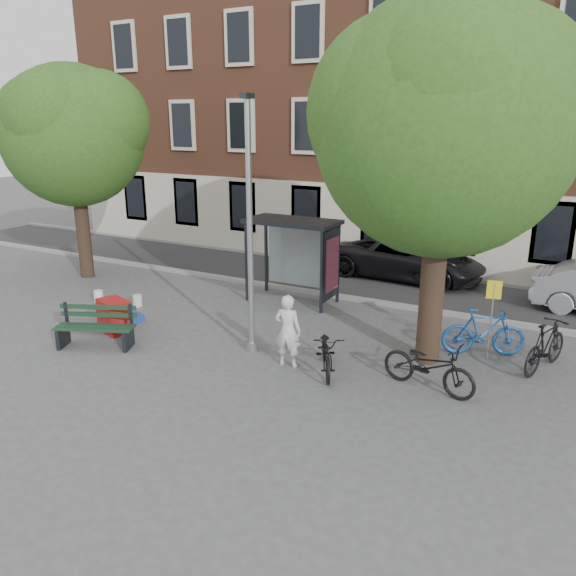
{
  "coord_description": "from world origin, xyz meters",
  "views": [
    {
      "loc": [
        6.98,
        -10.99,
        5.57
      ],
      "look_at": [
        0.41,
        1.13,
        1.4
      ],
      "focal_mm": 35.0,
      "sensor_mm": 36.0,
      "label": 1
    }
  ],
  "objects_px": {
    "lamppost": "(250,242)",
    "notice_sign": "(493,302)",
    "bike_a": "(429,366)",
    "bike_c": "(327,351)",
    "painter": "(288,331)",
    "car_dark": "(407,258)",
    "bus_shelter": "(305,243)",
    "bike_b": "(484,332)",
    "red_stand": "(114,316)",
    "bench": "(96,329)",
    "bike_d": "(546,346)"
  },
  "relations": [
    {
      "from": "bus_shelter",
      "to": "car_dark",
      "type": "relative_size",
      "value": 0.52
    },
    {
      "from": "bus_shelter",
      "to": "car_dark",
      "type": "bearing_deg",
      "value": 65.21
    },
    {
      "from": "bike_c",
      "to": "notice_sign",
      "type": "height_order",
      "value": "notice_sign"
    },
    {
      "from": "bus_shelter",
      "to": "bike_c",
      "type": "xyz_separation_m",
      "value": [
        2.75,
        -4.32,
        -1.42
      ]
    },
    {
      "from": "bike_b",
      "to": "car_dark",
      "type": "distance_m",
      "value": 6.99
    },
    {
      "from": "bus_shelter",
      "to": "bike_d",
      "type": "distance_m",
      "value": 7.46
    },
    {
      "from": "lamppost",
      "to": "bus_shelter",
      "type": "height_order",
      "value": "lamppost"
    },
    {
      "from": "bike_a",
      "to": "painter",
      "type": "bearing_deg",
      "value": 107.76
    },
    {
      "from": "bike_a",
      "to": "red_stand",
      "type": "distance_m",
      "value": 8.42
    },
    {
      "from": "bike_c",
      "to": "bench",
      "type": "bearing_deg",
      "value": 165.03
    },
    {
      "from": "painter",
      "to": "bike_b",
      "type": "bearing_deg",
      "value": -151.54
    },
    {
      "from": "lamppost",
      "to": "red_stand",
      "type": "xyz_separation_m",
      "value": [
        -3.98,
        -0.65,
        -2.33
      ]
    },
    {
      "from": "bike_c",
      "to": "red_stand",
      "type": "height_order",
      "value": "bike_c"
    },
    {
      "from": "lamppost",
      "to": "bike_c",
      "type": "bearing_deg",
      "value": -5.84
    },
    {
      "from": "bench",
      "to": "bike_a",
      "type": "bearing_deg",
      "value": -12.35
    },
    {
      "from": "bus_shelter",
      "to": "lamppost",
      "type": "bearing_deg",
      "value": -81.57
    },
    {
      "from": "painter",
      "to": "bench",
      "type": "distance_m",
      "value": 5.02
    },
    {
      "from": "lamppost",
      "to": "bike_b",
      "type": "height_order",
      "value": "lamppost"
    },
    {
      "from": "painter",
      "to": "bike_a",
      "type": "bearing_deg",
      "value": 178.59
    },
    {
      "from": "bike_a",
      "to": "bike_c",
      "type": "relative_size",
      "value": 1.1
    },
    {
      "from": "bus_shelter",
      "to": "notice_sign",
      "type": "xyz_separation_m",
      "value": [
        5.86,
        -1.81,
        -0.48
      ]
    },
    {
      "from": "bike_a",
      "to": "bike_c",
      "type": "height_order",
      "value": "bike_a"
    },
    {
      "from": "lamppost",
      "to": "bike_a",
      "type": "height_order",
      "value": "lamppost"
    },
    {
      "from": "car_dark",
      "to": "bus_shelter",
      "type": "bearing_deg",
      "value": 158.7
    },
    {
      "from": "bike_b",
      "to": "notice_sign",
      "type": "height_order",
      "value": "notice_sign"
    },
    {
      "from": "bus_shelter",
      "to": "bench",
      "type": "relative_size",
      "value": 1.38
    },
    {
      "from": "lamppost",
      "to": "notice_sign",
      "type": "relative_size",
      "value": 3.1
    },
    {
      "from": "painter",
      "to": "car_dark",
      "type": "bearing_deg",
      "value": -98.61
    },
    {
      "from": "bike_c",
      "to": "bike_a",
      "type": "bearing_deg",
      "value": -23.07
    },
    {
      "from": "car_dark",
      "to": "red_stand",
      "type": "relative_size",
      "value": 6.09
    },
    {
      "from": "painter",
      "to": "bike_d",
      "type": "xyz_separation_m",
      "value": [
        5.3,
        2.6,
        -0.28
      ]
    },
    {
      "from": "bike_a",
      "to": "red_stand",
      "type": "height_order",
      "value": "bike_a"
    },
    {
      "from": "bike_b",
      "to": "car_dark",
      "type": "height_order",
      "value": "car_dark"
    },
    {
      "from": "bike_b",
      "to": "bench",
      "type": "bearing_deg",
      "value": 92.24
    },
    {
      "from": "bus_shelter",
      "to": "bike_d",
      "type": "bearing_deg",
      "value": -14.53
    },
    {
      "from": "bike_b",
      "to": "bike_c",
      "type": "bearing_deg",
      "value": 109.54
    },
    {
      "from": "car_dark",
      "to": "red_stand",
      "type": "distance_m",
      "value": 10.52
    },
    {
      "from": "car_dark",
      "to": "bike_a",
      "type": "bearing_deg",
      "value": -156.61
    },
    {
      "from": "bike_b",
      "to": "notice_sign",
      "type": "relative_size",
      "value": 1.01
    },
    {
      "from": "bike_d",
      "to": "notice_sign",
      "type": "bearing_deg",
      "value": 17.86
    },
    {
      "from": "notice_sign",
      "to": "red_stand",
      "type": "bearing_deg",
      "value": -175.66
    },
    {
      "from": "bike_c",
      "to": "red_stand",
      "type": "xyz_separation_m",
      "value": [
        -6.13,
        -0.43,
        -0.05
      ]
    },
    {
      "from": "painter",
      "to": "bike_c",
      "type": "xyz_separation_m",
      "value": [
        0.94,
        0.12,
        -0.37
      ]
    },
    {
      "from": "car_dark",
      "to": "painter",
      "type": "bearing_deg",
      "value": -177.66
    },
    {
      "from": "bike_b",
      "to": "bike_d",
      "type": "distance_m",
      "value": 1.42
    },
    {
      "from": "bus_shelter",
      "to": "red_stand",
      "type": "distance_m",
      "value": 6.02
    },
    {
      "from": "car_dark",
      "to": "notice_sign",
      "type": "height_order",
      "value": "notice_sign"
    },
    {
      "from": "bike_d",
      "to": "car_dark",
      "type": "xyz_separation_m",
      "value": [
        -5.13,
        6.14,
        0.17
      ]
    },
    {
      "from": "lamppost",
      "to": "bike_c",
      "type": "relative_size",
      "value": 3.19
    },
    {
      "from": "bench",
      "to": "red_stand",
      "type": "relative_size",
      "value": 2.3
    }
  ]
}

